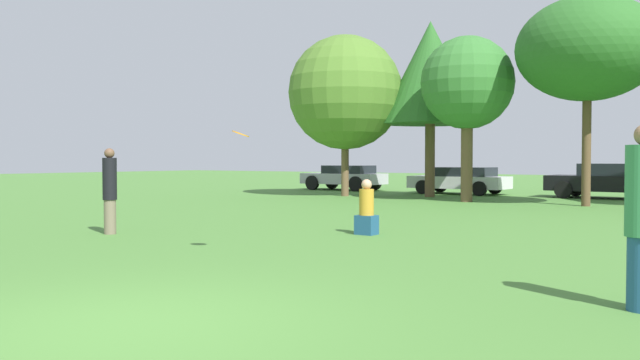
% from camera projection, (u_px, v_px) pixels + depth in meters
% --- Properties ---
extents(ground_plane, '(120.00, 120.00, 0.00)m').
position_uv_depth(ground_plane, '(129.00, 325.00, 6.06)').
color(ground_plane, '#477A33').
extents(person_thrower, '(0.28, 0.28, 1.73)m').
position_uv_depth(person_thrower, '(110.00, 190.00, 13.36)').
color(person_thrower, '#726651').
rests_on(person_thrower, ground).
extents(frisbee, '(0.28, 0.27, 0.14)m').
position_uv_depth(frisbee, '(241.00, 134.00, 10.16)').
color(frisbee, orange).
extents(bystander_sitting, '(0.39, 0.33, 1.11)m').
position_uv_depth(bystander_sitting, '(367.00, 212.00, 13.29)').
color(bystander_sitting, navy).
rests_on(bystander_sitting, ground).
extents(tree_0, '(4.65, 4.65, 6.54)m').
position_uv_depth(tree_0, '(345.00, 93.00, 26.94)').
color(tree_0, brown).
rests_on(tree_0, ground).
extents(tree_1, '(4.09, 4.09, 7.00)m').
position_uv_depth(tree_1, '(430.00, 73.00, 26.38)').
color(tree_1, brown).
rests_on(tree_1, ground).
extents(tree_2, '(3.27, 3.27, 5.84)m').
position_uv_depth(tree_2, '(467.00, 84.00, 23.33)').
color(tree_2, brown).
rests_on(tree_2, ground).
extents(tree_3, '(4.50, 4.50, 6.70)m').
position_uv_depth(tree_3, '(588.00, 49.00, 21.14)').
color(tree_3, brown).
rests_on(tree_3, ground).
extents(parked_car_silver, '(4.09, 1.94, 1.20)m').
position_uv_depth(parked_car_silver, '(345.00, 177.00, 32.34)').
color(parked_car_silver, '#B2B2B7').
rests_on(parked_car_silver, ground).
extents(parked_car_white, '(4.18, 1.99, 1.16)m').
position_uv_depth(parked_car_white, '(461.00, 180.00, 28.65)').
color(parked_car_white, silver).
rests_on(parked_car_white, ground).
extents(parked_car_black, '(4.09, 2.06, 1.34)m').
position_uv_depth(parked_car_black, '(606.00, 180.00, 25.49)').
color(parked_car_black, black).
rests_on(parked_car_black, ground).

